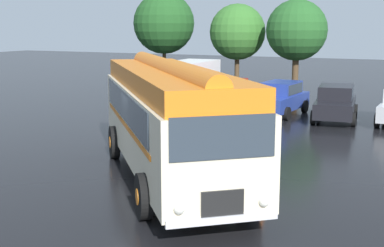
# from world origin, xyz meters

# --- Properties ---
(ground_plane) EXTENTS (120.00, 120.00, 0.00)m
(ground_plane) POSITION_xyz_m (0.00, 0.00, 0.00)
(ground_plane) COLOR black
(vintage_bus) EXTENTS (8.36, 9.29, 3.49)m
(vintage_bus) POSITION_xyz_m (0.32, 0.12, 1.89)
(vintage_bus) COLOR beige
(vintage_bus) RESTS_ON ground
(car_near_left) EXTENTS (2.29, 4.35, 1.66)m
(car_near_left) POSITION_xyz_m (-2.97, 12.51, 0.85)
(car_near_left) COLOR maroon
(car_near_left) RESTS_ON ground
(car_mid_left) EXTENTS (2.22, 4.32, 1.66)m
(car_mid_left) POSITION_xyz_m (-0.01, 12.54, 0.85)
(car_mid_left) COLOR navy
(car_mid_left) RESTS_ON ground
(car_mid_right) EXTENTS (2.34, 4.38, 1.66)m
(car_mid_right) POSITION_xyz_m (2.82, 12.05, 0.85)
(car_mid_right) COLOR black
(car_mid_right) RESTS_ON ground
(box_van) EXTENTS (2.39, 5.79, 2.50)m
(box_van) POSITION_xyz_m (-5.31, 12.49, 1.36)
(box_van) COLOR silver
(box_van) RESTS_ON ground
(tree_far_left) EXTENTS (4.25, 4.25, 6.69)m
(tree_far_left) POSITION_xyz_m (-10.59, 20.09, 4.59)
(tree_far_left) COLOR #4C3823
(tree_far_left) RESTS_ON ground
(tree_left_of_centre) EXTENTS (3.60, 3.60, 5.80)m
(tree_left_of_centre) POSITION_xyz_m (-4.86, 19.46, 4.02)
(tree_left_of_centre) COLOR #4C3823
(tree_left_of_centre) RESTS_ON ground
(tree_centre) EXTENTS (3.66, 3.66, 5.97)m
(tree_centre) POSITION_xyz_m (-0.84, 18.75, 4.07)
(tree_centre) COLOR #4C3823
(tree_centre) RESTS_ON ground
(traffic_cone) EXTENTS (0.36, 0.36, 0.55)m
(traffic_cone) POSITION_xyz_m (3.59, -1.32, 0.28)
(traffic_cone) COLOR orange
(traffic_cone) RESTS_ON ground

